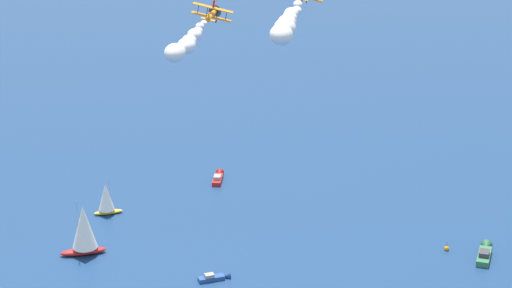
{
  "coord_description": "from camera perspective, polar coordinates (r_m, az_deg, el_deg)",
  "views": [
    {
      "loc": [
        15.68,
        -162.9,
        96.52
      ],
      "look_at": [
        0.07,
        1.26,
        34.55
      ],
      "focal_mm": 67.71,
      "sensor_mm": 36.0,
      "label": 1
    }
  ],
  "objects": [
    {
      "name": "sailboat_offshore",
      "position": [
        231.61,
        -8.84,
        -3.2
      ],
      "size": [
        7.08,
        4.9,
        8.85
      ],
      "color": "gold",
      "rests_on": "ground_plane"
    },
    {
      "name": "motorboat_near_centre",
      "position": [
        216.15,
        13.36,
        -6.3
      ],
      "size": [
        4.73,
        10.39,
        2.92
      ],
      "color": "#33704C",
      "rests_on": "ground_plane"
    },
    {
      "name": "motorboat_mid_cluster",
      "position": [
        249.7,
        -2.25,
        -2.0
      ],
      "size": [
        2.31,
        8.48,
        2.45
      ],
      "color": "#B21E1E",
      "rests_on": "ground_plane"
    },
    {
      "name": "marker_buoy",
      "position": [
        217.36,
        11.19,
        -6.08
      ],
      "size": [
        1.1,
        1.1,
        2.1
      ],
      "color": "orange",
      "rests_on": "ground_plane"
    },
    {
      "name": "biplane_lead",
      "position": [
        169.58,
        -2.63,
        7.65
      ],
      "size": [
        7.47,
        6.83,
        3.68
      ],
      "color": "orange"
    },
    {
      "name": "wingwalker_lead",
      "position": [
        169.04,
        -2.49,
        8.36
      ],
      "size": [
        0.91,
        0.23,
        1.79
      ],
      "color": "red"
    },
    {
      "name": "sailboat_far_stbd",
      "position": [
        212.51,
        -10.14,
        -5.01
      ],
      "size": [
        10.3,
        6.96,
        12.82
      ],
      "color": "#B21E1E",
      "rests_on": "ground_plane"
    },
    {
      "name": "smoke_trail_lead",
      "position": [
        150.14,
        -4.21,
        5.89
      ],
      "size": [
        4.93,
        23.33,
        3.35
      ],
      "color": "silver"
    },
    {
      "name": "smoke_trail_wingman",
      "position": [
        149.3,
        1.79,
        7.02
      ],
      "size": [
        4.61,
        26.83,
        3.78
      ],
      "color": "silver"
    },
    {
      "name": "motorboat_inshore",
      "position": [
        201.49,
        -2.4,
        -7.87
      ],
      "size": [
        6.86,
        4.35,
        1.96
      ],
      "color": "#23478C",
      "rests_on": "ground_plane"
    }
  ]
}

